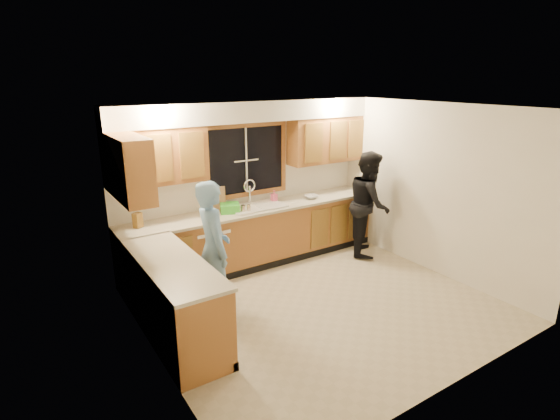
{
  "coord_description": "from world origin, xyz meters",
  "views": [
    {
      "loc": [
        -3.17,
        -3.95,
        2.85
      ],
      "look_at": [
        -0.18,
        0.65,
        1.15
      ],
      "focal_mm": 28.0,
      "sensor_mm": 36.0,
      "label": 1
    }
  ],
  "objects_px": {
    "sink": "(256,211)",
    "knife_block": "(138,220)",
    "dish_crate": "(230,208)",
    "stove": "(193,323)",
    "woman": "(369,203)",
    "dishwasher": "(207,250)",
    "soap_bottle": "(274,196)",
    "man": "(213,250)",
    "bowl": "(311,197)"
  },
  "relations": [
    {
      "from": "dishwasher",
      "to": "soap_bottle",
      "type": "bearing_deg",
      "value": 5.01
    },
    {
      "from": "sink",
      "to": "woman",
      "type": "xyz_separation_m",
      "value": [
        1.76,
        -0.63,
        -0.01
      ]
    },
    {
      "from": "dishwasher",
      "to": "stove",
      "type": "height_order",
      "value": "stove"
    },
    {
      "from": "stove",
      "to": "woman",
      "type": "height_order",
      "value": "woman"
    },
    {
      "from": "man",
      "to": "woman",
      "type": "height_order",
      "value": "woman"
    },
    {
      "from": "sink",
      "to": "dish_crate",
      "type": "relative_size",
      "value": 3.13
    },
    {
      "from": "bowl",
      "to": "man",
      "type": "bearing_deg",
      "value": -155.72
    },
    {
      "from": "sink",
      "to": "woman",
      "type": "bearing_deg",
      "value": -19.83
    },
    {
      "from": "dishwasher",
      "to": "woman",
      "type": "height_order",
      "value": "woman"
    },
    {
      "from": "man",
      "to": "dish_crate",
      "type": "distance_m",
      "value": 1.3
    },
    {
      "from": "dishwasher",
      "to": "knife_block",
      "type": "height_order",
      "value": "knife_block"
    },
    {
      "from": "woman",
      "to": "knife_block",
      "type": "relative_size",
      "value": 8.6
    },
    {
      "from": "soap_bottle",
      "to": "bowl",
      "type": "height_order",
      "value": "soap_bottle"
    },
    {
      "from": "stove",
      "to": "woman",
      "type": "bearing_deg",
      "value": 18.52
    },
    {
      "from": "knife_block",
      "to": "stove",
      "type": "bearing_deg",
      "value": -122.74
    },
    {
      "from": "stove",
      "to": "bowl",
      "type": "bearing_deg",
      "value": 32.17
    },
    {
      "from": "dishwasher",
      "to": "soap_bottle",
      "type": "relative_size",
      "value": 4.29
    },
    {
      "from": "bowl",
      "to": "woman",
      "type": "bearing_deg",
      "value": -37.97
    },
    {
      "from": "sink",
      "to": "knife_block",
      "type": "bearing_deg",
      "value": 178.21
    },
    {
      "from": "dish_crate",
      "to": "soap_bottle",
      "type": "distance_m",
      "value": 0.84
    },
    {
      "from": "stove",
      "to": "dish_crate",
      "type": "xyz_separation_m",
      "value": [
        1.35,
        1.82,
        0.53
      ]
    },
    {
      "from": "dish_crate",
      "to": "stove",
      "type": "bearing_deg",
      "value": -126.58
    },
    {
      "from": "woman",
      "to": "dish_crate",
      "type": "height_order",
      "value": "woman"
    },
    {
      "from": "dishwasher",
      "to": "man",
      "type": "height_order",
      "value": "man"
    },
    {
      "from": "stove",
      "to": "knife_block",
      "type": "bearing_deg",
      "value": 89.18
    },
    {
      "from": "man",
      "to": "knife_block",
      "type": "xyz_separation_m",
      "value": [
        -0.57,
        1.11,
        0.17
      ]
    },
    {
      "from": "sink",
      "to": "dishwasher",
      "type": "height_order",
      "value": "sink"
    },
    {
      "from": "stove",
      "to": "woman",
      "type": "xyz_separation_m",
      "value": [
        3.56,
        1.19,
        0.4
      ]
    },
    {
      "from": "bowl",
      "to": "knife_block",
      "type": "bearing_deg",
      "value": 177.74
    },
    {
      "from": "sink",
      "to": "woman",
      "type": "relative_size",
      "value": 0.5
    },
    {
      "from": "stove",
      "to": "dish_crate",
      "type": "relative_size",
      "value": 3.27
    },
    {
      "from": "stove",
      "to": "bowl",
      "type": "xyz_separation_m",
      "value": [
        2.81,
        1.77,
        0.5
      ]
    },
    {
      "from": "dishwasher",
      "to": "dish_crate",
      "type": "distance_m",
      "value": 0.7
    },
    {
      "from": "stove",
      "to": "man",
      "type": "bearing_deg",
      "value": 52.12
    },
    {
      "from": "sink",
      "to": "knife_block",
      "type": "distance_m",
      "value": 1.78
    },
    {
      "from": "dishwasher",
      "to": "bowl",
      "type": "relative_size",
      "value": 3.7
    },
    {
      "from": "soap_bottle",
      "to": "bowl",
      "type": "bearing_deg",
      "value": -13.29
    },
    {
      "from": "dishwasher",
      "to": "soap_bottle",
      "type": "height_order",
      "value": "soap_bottle"
    },
    {
      "from": "dishwasher",
      "to": "dish_crate",
      "type": "height_order",
      "value": "dish_crate"
    },
    {
      "from": "dishwasher",
      "to": "bowl",
      "type": "bearing_deg",
      "value": -1.23
    },
    {
      "from": "woman",
      "to": "soap_bottle",
      "type": "xyz_separation_m",
      "value": [
        -1.37,
        0.73,
        0.16
      ]
    },
    {
      "from": "knife_block",
      "to": "dish_crate",
      "type": "xyz_separation_m",
      "value": [
        1.33,
        -0.06,
        -0.04
      ]
    },
    {
      "from": "dishwasher",
      "to": "woman",
      "type": "distance_m",
      "value": 2.72
    },
    {
      "from": "sink",
      "to": "dishwasher",
      "type": "distance_m",
      "value": 0.96
    },
    {
      "from": "sink",
      "to": "woman",
      "type": "distance_m",
      "value": 1.87
    },
    {
      "from": "stove",
      "to": "woman",
      "type": "relative_size",
      "value": 0.53
    },
    {
      "from": "knife_block",
      "to": "bowl",
      "type": "height_order",
      "value": "knife_block"
    },
    {
      "from": "man",
      "to": "knife_block",
      "type": "relative_size",
      "value": 8.58
    },
    {
      "from": "sink",
      "to": "dishwasher",
      "type": "xyz_separation_m",
      "value": [
        -0.85,
        -0.01,
        -0.45
      ]
    },
    {
      "from": "knife_block",
      "to": "dishwasher",
      "type": "bearing_deg",
      "value": -36.26
    }
  ]
}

